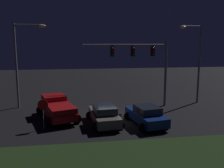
# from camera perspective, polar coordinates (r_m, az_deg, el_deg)

# --- Properties ---
(ground_plane) EXTENTS (80.00, 80.00, 0.00)m
(ground_plane) POSITION_cam_1_polar(r_m,az_deg,el_deg) (21.44, 0.45, -7.59)
(ground_plane) COLOR black
(grass_median) EXTENTS (24.47, 4.87, 0.10)m
(grass_median) POSITION_cam_1_polar(r_m,az_deg,el_deg) (14.17, 5.58, -16.74)
(grass_median) COLOR black
(grass_median) RESTS_ON ground_plane
(pickup_truck) EXTENTS (3.94, 5.75, 1.80)m
(pickup_truck) POSITION_cam_1_polar(r_m,az_deg,el_deg) (21.30, -12.67, -5.15)
(pickup_truck) COLOR maroon
(pickup_truck) RESTS_ON ground_plane
(car_sedan) EXTENTS (2.95, 4.64, 1.51)m
(car_sedan) POSITION_cam_1_polar(r_m,az_deg,el_deg) (19.50, 7.91, -7.17)
(car_sedan) COLOR navy
(car_sedan) RESTS_ON ground_plane
(car_sedan_far) EXTENTS (2.74, 4.54, 1.51)m
(car_sedan_far) POSITION_cam_1_polar(r_m,az_deg,el_deg) (19.34, -1.82, -7.22)
(car_sedan_far) COLOR #514C47
(car_sedan_far) RESTS_ON ground_plane
(traffic_signal_gantry) EXTENTS (8.32, 0.56, 6.50)m
(traffic_signal_gantry) POSITION_cam_1_polar(r_m,az_deg,el_deg) (24.24, 7.01, 6.12)
(traffic_signal_gantry) COLOR slate
(traffic_signal_gantry) RESTS_ON ground_plane
(street_lamp_left) EXTENTS (3.03, 0.44, 8.14)m
(street_lamp_left) POSITION_cam_1_polar(r_m,az_deg,el_deg) (25.23, -20.05, 6.36)
(street_lamp_left) COLOR slate
(street_lamp_left) RESTS_ON ground_plane
(street_lamp_right) EXTENTS (2.43, 0.44, 8.13)m
(street_lamp_right) POSITION_cam_1_polar(r_m,az_deg,el_deg) (27.12, 18.77, 6.48)
(street_lamp_right) COLOR slate
(street_lamp_right) RESTS_ON ground_plane
(stop_sign) EXTENTS (0.76, 0.08, 2.23)m
(stop_sign) POSITION_cam_1_polar(r_m,az_deg,el_deg) (18.77, -15.69, -5.49)
(stop_sign) COLOR slate
(stop_sign) RESTS_ON ground_plane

